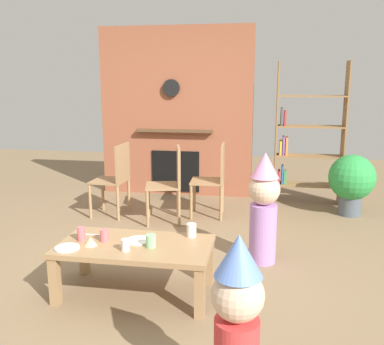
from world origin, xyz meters
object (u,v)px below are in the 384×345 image
(paper_cup_far_left, at_px, (191,230))
(child_in_pink, at_px, (264,205))
(paper_cup_near_left, at_px, (151,241))
(dining_chair_middle, at_px, (171,180))
(child_with_cone_hat, at_px, (237,321))
(paper_plate_front, at_px, (139,240))
(coffee_table, at_px, (135,251))
(paper_cup_far_right, at_px, (81,234))
(potted_plant_tall, at_px, (352,180))
(dining_chair_right, at_px, (215,176))
(paper_plate_rear, at_px, (67,248))
(bookshelf, at_px, (304,140))
(dining_chair_left, at_px, (116,175))
(paper_cup_near_right, at_px, (104,235))
(birthday_cake_slice, at_px, (90,241))
(paper_cup_center, at_px, (125,245))

(paper_cup_far_left, bearing_deg, child_in_pink, 43.76)
(paper_cup_near_left, height_order, dining_chair_middle, dining_chair_middle)
(child_with_cone_hat, bearing_deg, paper_plate_front, -1.86)
(dining_chair_middle, bearing_deg, coffee_table, 79.88)
(paper_cup_far_right, distance_m, dining_chair_middle, 1.78)
(child_with_cone_hat, distance_m, potted_plant_tall, 3.66)
(paper_cup_far_right, distance_m, dining_chair_right, 2.21)
(paper_cup_far_right, relative_size, paper_plate_front, 0.54)
(paper_plate_rear, distance_m, child_with_cone_hat, 1.61)
(coffee_table, xyz_separation_m, paper_cup_near_left, (0.14, -0.04, 0.11))
(bookshelf, height_order, paper_plate_rear, bookshelf)
(paper_cup_near_left, height_order, dining_chair_left, dining_chair_left)
(paper_plate_front, relative_size, paper_plate_rear, 1.09)
(paper_plate_rear, relative_size, child_with_cone_hat, 0.20)
(paper_cup_far_right, xyz_separation_m, potted_plant_tall, (2.48, 2.38, -0.02))
(paper_cup_near_right, height_order, paper_cup_far_right, paper_cup_far_right)
(paper_cup_near_left, relative_size, paper_plate_rear, 0.53)
(bookshelf, xyz_separation_m, dining_chair_middle, (-1.60, -1.12, -0.36))
(birthday_cake_slice, xyz_separation_m, potted_plant_tall, (2.37, 2.47, 0.00))
(paper_plate_front, relative_size, child_in_pink, 0.20)
(coffee_table, height_order, paper_cup_near_left, paper_cup_near_left)
(child_with_cone_hat, bearing_deg, potted_plant_tall, -57.17)
(paper_plate_rear, distance_m, birthday_cake_slice, 0.18)
(bookshelf, distance_m, paper_cup_far_left, 2.89)
(paper_cup_near_left, bearing_deg, birthday_cake_slice, -174.72)
(paper_plate_rear, height_order, dining_chair_right, dining_chair_right)
(bookshelf, xyz_separation_m, coffee_table, (-1.50, -2.87, -0.52))
(paper_cup_far_right, relative_size, dining_chair_left, 0.12)
(paper_plate_rear, bearing_deg, paper_cup_near_right, 40.73)
(paper_plate_front, relative_size, dining_chair_left, 0.22)
(coffee_table, relative_size, dining_chair_right, 1.31)
(birthday_cake_slice, bearing_deg, child_in_pink, 33.47)
(paper_cup_near_left, bearing_deg, paper_plate_rear, -167.80)
(bookshelf, distance_m, coffee_table, 3.28)
(paper_cup_center, xyz_separation_m, paper_cup_far_left, (0.43, 0.37, 0.01))
(dining_chair_right, bearing_deg, birthday_cake_slice, 68.80)
(paper_cup_center, height_order, birthday_cake_slice, paper_cup_center)
(paper_plate_rear, xyz_separation_m, dining_chair_left, (-0.34, 2.04, 0.09))
(paper_cup_far_right, xyz_separation_m, dining_chair_middle, (0.33, 1.75, 0.04))
(paper_cup_near_left, xyz_separation_m, birthday_cake_slice, (-0.46, -0.04, -0.02))
(child_with_cone_hat, bearing_deg, paper_cup_near_right, 7.00)
(paper_plate_rear, bearing_deg, child_in_pink, 33.23)
(coffee_table, xyz_separation_m, paper_cup_far_left, (0.40, 0.23, 0.12))
(paper_cup_far_left, height_order, dining_chair_right, dining_chair_right)
(paper_cup_far_right, height_order, paper_plate_rear, paper_cup_far_right)
(paper_cup_near_left, distance_m, paper_plate_rear, 0.63)
(paper_cup_far_right, bearing_deg, dining_chair_right, 68.30)
(dining_chair_right, bearing_deg, paper_plate_front, 76.61)
(paper_cup_near_left, height_order, paper_cup_center, paper_cup_near_left)
(dining_chair_left, bearing_deg, paper_cup_far_right, 104.81)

